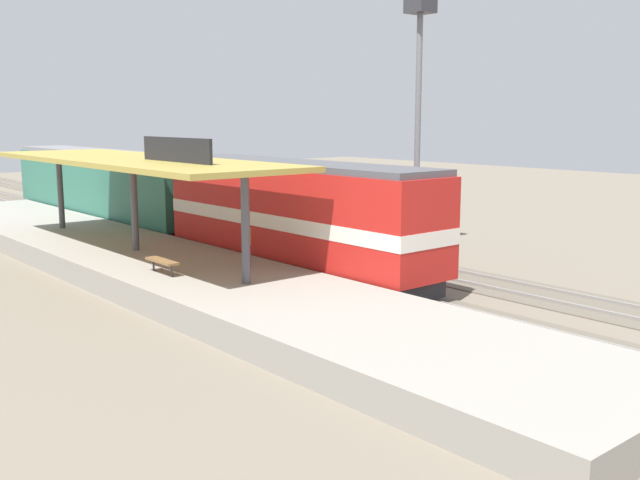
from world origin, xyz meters
TOP-DOWN VIEW (x-y plane):
  - ground_plane at (2.00, 0.00)m, footprint 120.00×120.00m
  - track_near at (0.00, 0.00)m, footprint 3.20×110.00m
  - track_far at (4.60, 0.00)m, footprint 3.20×110.00m
  - platform at (-4.60, 0.00)m, footprint 6.00×44.00m
  - station_canopy at (-4.60, -0.09)m, footprint 5.20×18.00m
  - platform_bench at (-6.00, -4.86)m, footprint 0.44×1.70m
  - locomotive at (0.00, -4.77)m, footprint 2.93×14.43m
  - passenger_carriage_single at (0.00, 13.23)m, footprint 2.90×20.00m
  - freight_car at (4.60, 6.69)m, footprint 2.80×12.00m
  - light_mast at (7.80, -4.23)m, footprint 1.10×1.10m
  - person_waiting at (-3.16, -5.93)m, footprint 0.34×0.34m

SIDE VIEW (x-z plane):
  - ground_plane at x=2.00m, z-range 0.00..0.00m
  - track_near at x=0.00m, z-range -0.05..0.11m
  - track_far at x=4.60m, z-range -0.05..0.11m
  - platform at x=-4.60m, z-range 0.00..0.90m
  - platform_bench at x=-6.00m, z-range 1.09..1.59m
  - person_waiting at x=-3.16m, z-range 1.00..2.71m
  - freight_car at x=4.60m, z-range 0.20..3.74m
  - passenger_carriage_single at x=0.00m, z-range 0.19..4.43m
  - locomotive at x=0.00m, z-range 0.19..4.63m
  - station_canopy at x=-4.60m, z-range 2.18..6.88m
  - light_mast at x=7.80m, z-range 2.55..14.25m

